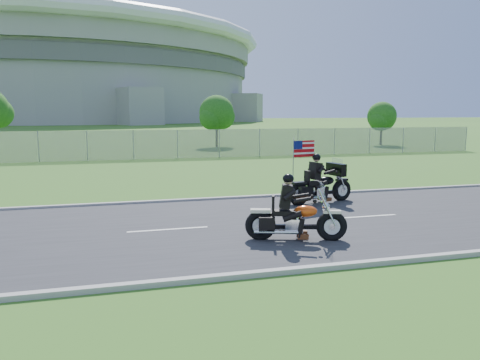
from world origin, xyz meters
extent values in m
plane|color=#30591B|center=(0.00, 0.00, 0.00)|extent=(420.00, 420.00, 0.00)
cube|color=#28282B|center=(0.00, 0.00, 0.02)|extent=(120.00, 8.00, 0.04)
cube|color=#9E9B93|center=(0.00, 4.05, 0.05)|extent=(120.00, 0.18, 0.12)
cube|color=#9E9B93|center=(0.00, -4.05, 0.05)|extent=(120.00, 0.18, 0.12)
cube|color=gray|center=(-5.00, 20.00, 1.00)|extent=(60.00, 0.03, 2.00)
cylinder|color=#A3A099|center=(-20.00, 170.00, 10.00)|extent=(130.00, 130.00, 20.00)
cylinder|color=#605E5B|center=(-20.00, 170.00, 17.00)|extent=(132.00, 132.00, 4.00)
cylinder|color=#A3A099|center=(-20.00, 170.00, 23.00)|extent=(134.00, 134.00, 6.00)
torus|color=white|center=(-20.00, 170.00, 27.00)|extent=(140.40, 140.40, 4.40)
cylinder|color=#382316|center=(6.00, 30.00, 1.26)|extent=(0.22, 0.22, 2.52)
sphere|color=#1B4A13|center=(6.00, 30.00, 3.15)|extent=(3.20, 3.20, 3.20)
sphere|color=#1B4A13|center=(6.64, 30.48, 2.79)|extent=(2.40, 2.40, 2.40)
sphere|color=#1B4A13|center=(5.44, 29.60, 2.70)|extent=(2.24, 2.24, 2.24)
cylinder|color=#382316|center=(22.00, 28.00, 1.12)|extent=(0.22, 0.22, 2.24)
sphere|color=#1B4A13|center=(22.00, 28.00, 2.80)|extent=(2.80, 2.80, 2.80)
sphere|color=#1B4A13|center=(22.56, 28.42, 2.48)|extent=(2.10, 2.10, 2.10)
sphere|color=#1B4A13|center=(21.51, 27.65, 2.40)|extent=(1.96, 1.96, 1.96)
torus|color=black|center=(1.85, -2.14, 0.40)|extent=(0.80, 0.42, 0.78)
torus|color=black|center=(0.15, -1.59, 0.40)|extent=(0.80, 0.42, 0.78)
ellipsoid|color=#E94C11|center=(1.22, -1.93, 0.78)|extent=(0.66, 0.50, 0.29)
cube|color=black|center=(0.70, -1.77, 0.73)|extent=(0.65, 0.48, 0.13)
cube|color=black|center=(0.75, -1.78, 1.14)|extent=(0.37, 0.48, 0.58)
sphere|color=black|center=(0.80, -1.80, 1.60)|extent=(0.36, 0.36, 0.28)
cube|color=silver|center=(1.62, -2.06, 1.28)|extent=(0.19, 0.47, 0.42)
torus|color=black|center=(4.59, 2.63, 0.41)|extent=(0.84, 0.37, 0.81)
torus|color=black|center=(2.77, 2.24, 0.41)|extent=(0.84, 0.37, 0.81)
ellipsoid|color=black|center=(3.92, 2.49, 0.81)|extent=(0.68, 0.47, 0.31)
cube|color=black|center=(3.36, 2.37, 0.76)|extent=(0.66, 0.45, 0.13)
cube|color=black|center=(3.41, 2.38, 1.19)|extent=(0.35, 0.48, 0.60)
sphere|color=black|center=(3.47, 2.39, 1.66)|extent=(0.35, 0.35, 0.30)
cube|color=black|center=(4.33, 2.58, 1.19)|extent=(0.42, 0.91, 0.44)
cube|color=#B70C11|center=(3.05, 2.52, 1.96)|extent=(0.86, 0.21, 0.57)
camera|label=1|loc=(-3.38, -12.55, 3.24)|focal=35.00mm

